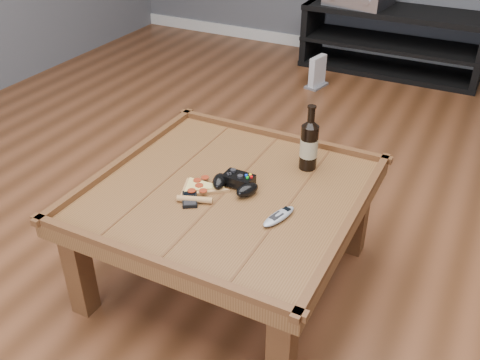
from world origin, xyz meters
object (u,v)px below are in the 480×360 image
at_px(coffee_table, 228,202).
at_px(game_console, 317,73).
at_px(beer_bottle, 309,144).
at_px(game_controller, 235,183).
at_px(media_console, 392,41).
at_px(pizza_slice, 199,189).
at_px(smartphone, 190,199).
at_px(remote_control, 279,216).

relative_size(coffee_table, game_console, 4.35).
xyz_separation_m(beer_bottle, game_controller, (-0.19, -0.27, -0.08)).
bearing_deg(media_console, beer_bottle, -85.02).
distance_m(beer_bottle, pizza_slice, 0.48).
xyz_separation_m(coffee_table, media_console, (0.00, 2.75, -0.15)).
bearing_deg(beer_bottle, game_console, 108.21).
relative_size(media_console, beer_bottle, 5.08).
height_order(game_controller, pizza_slice, game_controller).
relative_size(coffee_table, media_console, 0.74).
bearing_deg(smartphone, pizza_slice, 60.88).
bearing_deg(remote_control, smartphone, -156.50).
bearing_deg(coffee_table, game_controller, 38.91).
xyz_separation_m(game_controller, smartphone, (-0.11, -0.15, -0.02)).
relative_size(media_console, game_console, 5.91).
bearing_deg(remote_control, game_console, 121.99).
distance_m(smartphone, game_console, 2.35).
bearing_deg(media_console, remote_control, -84.92).
bearing_deg(beer_bottle, game_controller, -124.66).
height_order(beer_bottle, smartphone, beer_bottle).
relative_size(beer_bottle, game_console, 1.16).
distance_m(media_console, remote_control, 2.85).
bearing_deg(smartphone, media_console, 55.76).
distance_m(media_console, smartphone, 2.89).
distance_m(coffee_table, smartphone, 0.17).
bearing_deg(pizza_slice, remote_control, -24.10).
xyz_separation_m(pizza_slice, smartphone, (0.00, -0.07, -0.00)).
distance_m(coffee_table, game_console, 2.23).
relative_size(coffee_table, smartphone, 8.96).
distance_m(pizza_slice, smartphone, 0.07).
xyz_separation_m(beer_bottle, remote_control, (0.04, -0.38, -0.10)).
height_order(beer_bottle, pizza_slice, beer_bottle).
distance_m(game_controller, game_console, 2.23).
xyz_separation_m(pizza_slice, game_console, (-0.31, 2.23, -0.35)).
bearing_deg(pizza_slice, smartphone, -106.53).
bearing_deg(game_controller, pizza_slice, -143.55).
height_order(game_controller, game_console, game_controller).
bearing_deg(game_console, smartphone, -69.91).
height_order(pizza_slice, remote_control, pizza_slice).
bearing_deg(smartphone, beer_bottle, 22.10).
bearing_deg(game_controller, smartphone, -124.53).
bearing_deg(media_console, coffee_table, -90.00).
bearing_deg(media_console, game_controller, -89.49).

